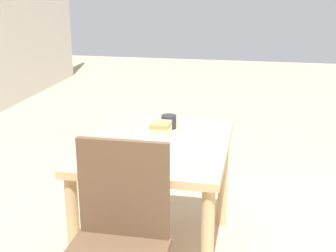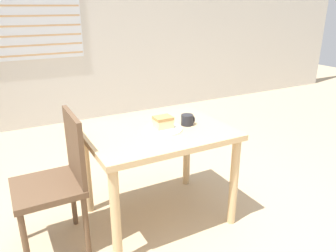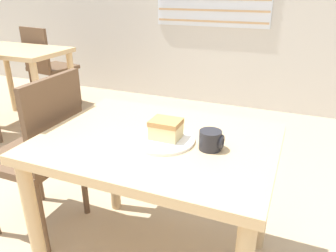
# 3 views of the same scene
# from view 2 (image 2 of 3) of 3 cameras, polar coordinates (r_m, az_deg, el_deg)

# --- Properties ---
(wall_back) EXTENTS (10.00, 0.09, 2.80)m
(wall_back) POSITION_cam_2_polar(r_m,az_deg,el_deg) (4.50, -18.85, 17.89)
(wall_back) COLOR beige
(wall_back) RESTS_ON ground_plane
(dining_table_near) EXTENTS (0.98, 0.74, 0.70)m
(dining_table_near) POSITION_cam_2_polar(r_m,az_deg,el_deg) (2.30, -1.81, -3.15)
(dining_table_near) COLOR tan
(dining_table_near) RESTS_ON ground_plane
(chair_near_window) EXTENTS (0.42, 0.42, 0.90)m
(chair_near_window) POSITION_cam_2_polar(r_m,az_deg,el_deg) (2.19, -18.65, -8.56)
(chair_near_window) COLOR brown
(chair_near_window) RESTS_ON ground_plane
(plate) EXTENTS (0.27, 0.27, 0.01)m
(plate) POSITION_cam_2_polar(r_m,az_deg,el_deg) (2.26, -0.88, -0.55)
(plate) COLOR white
(plate) RESTS_ON dining_table_near
(cake_slice) EXTENTS (0.12, 0.10, 0.08)m
(cake_slice) POSITION_cam_2_polar(r_m,az_deg,el_deg) (2.26, -0.86, 0.70)
(cake_slice) COLOR #E5CC89
(cake_slice) RESTS_ON plate
(coffee_mug) EXTENTS (0.10, 0.09, 0.08)m
(coffee_mug) POSITION_cam_2_polar(r_m,az_deg,el_deg) (2.35, 3.43, 1.09)
(coffee_mug) COLOR #232328
(coffee_mug) RESTS_ON dining_table_near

